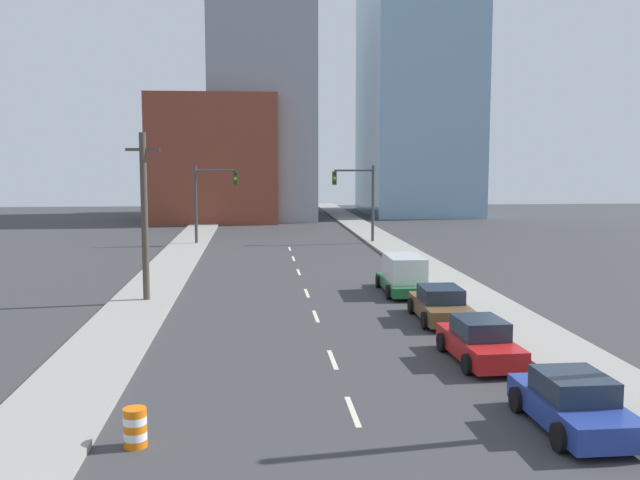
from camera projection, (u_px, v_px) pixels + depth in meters
The scene contains 20 objects.
sidewalk_left at pixel (191, 241), 60.11m from camera, with size 3.05×102.04×0.18m.
sidewalk_right at pixel (380, 239), 61.55m from camera, with size 3.05×102.04×0.18m.
lane_stripe_at_9m at pixel (353, 411), 19.47m from camera, with size 0.16×2.40×0.01m, color beige.
lane_stripe_at_14m at pixel (333, 359), 24.54m from camera, with size 0.16×2.40×0.01m, color beige.
lane_stripe_at_21m at pixel (316, 316), 31.38m from camera, with size 0.16×2.40×0.01m, color beige.
lane_stripe_at_27m at pixel (307, 293), 36.88m from camera, with size 0.16×2.40×0.01m, color beige.
lane_stripe_at_34m at pixel (299, 272), 43.88m from camera, with size 0.16×2.40×0.01m, color beige.
lane_stripe_at_40m at pixel (293, 259), 49.91m from camera, with size 0.16×2.40×0.01m, color beige.
lane_stripe_at_46m at pixel (290, 249), 55.51m from camera, with size 0.16×2.40×0.01m, color beige.
building_brick_left at pixel (215, 159), 82.49m from camera, with size 14.00×16.00×14.03m.
building_office_center at pixel (262, 116), 86.36m from camera, with size 12.00×20.00×24.57m.
building_glass_right at pixel (416, 95), 91.76m from camera, with size 13.00×20.00×30.63m.
traffic_signal_left at pixel (207, 195), 57.63m from camera, with size 3.50×0.35×6.45m.
traffic_signal_right at pixel (362, 194), 58.75m from camera, with size 3.50×0.35×6.45m.
utility_pole_left_mid at pixel (144, 216), 33.89m from camera, with size 1.60×0.32×8.15m.
traffic_barrel at pixel (135, 428), 17.01m from camera, with size 0.56×0.56×0.95m.
sedan_blue at pixel (573, 404), 18.12m from camera, with size 2.16×4.35×1.45m.
sedan_red at pixel (480, 342), 24.25m from camera, with size 2.14×4.54×1.50m.
sedan_brown at pixel (440, 305), 30.47m from camera, with size 2.28×4.83×1.47m.
box_truck_green at pixel (404, 275), 36.74m from camera, with size 2.37×5.39×1.98m.
Camera 1 is at (-2.58, -9.45, 6.81)m, focal length 40.00 mm.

